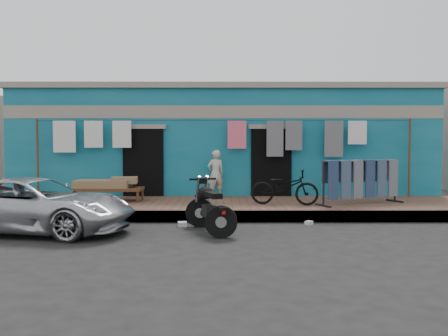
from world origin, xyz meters
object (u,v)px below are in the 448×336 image
charpoy (110,190)px  jeans_rack (361,181)px  seated_person (216,174)px  bicycle (284,183)px  motorcycle (210,206)px  car (35,204)px

charpoy → jeans_rack: jeans_rack is taller
seated_person → jeans_rack: 3.76m
bicycle → seated_person: bearing=59.5°
bicycle → charpoy: size_ratio=0.91×
charpoy → jeans_rack: bearing=-5.6°
seated_person → motorcycle: size_ratio=0.76×
bicycle → charpoy: bicycle is taller
motorcycle → jeans_rack: jeans_rack is taller
seated_person → charpoy: size_ratio=0.73×
motorcycle → charpoy: bearing=110.9°
charpoy → bicycle: bearing=-9.8°
bicycle → jeans_rack: jeans_rack is taller
seated_person → charpoy: seated_person is taller
car → seated_person: seated_person is taller
charpoy → jeans_rack: size_ratio=0.77×
charpoy → motorcycle: bearing=-48.7°
car → bicycle: size_ratio=2.44×
motorcycle → charpoy: 3.91m
seated_person → bicycle: bearing=116.3°
motorcycle → jeans_rack: bearing=13.0°
motorcycle → bicycle: bearing=31.9°
charpoy → car: bearing=-104.4°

